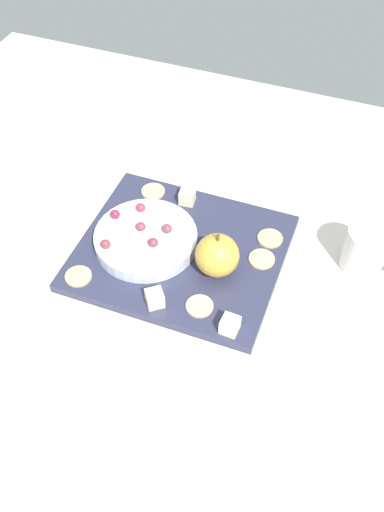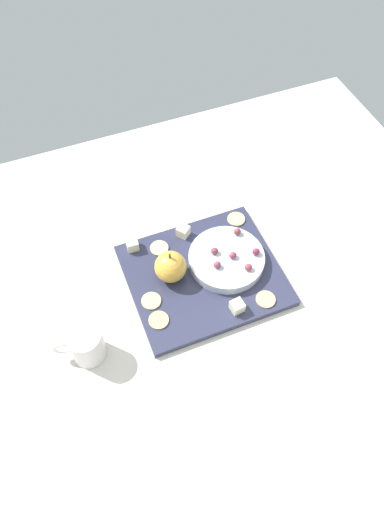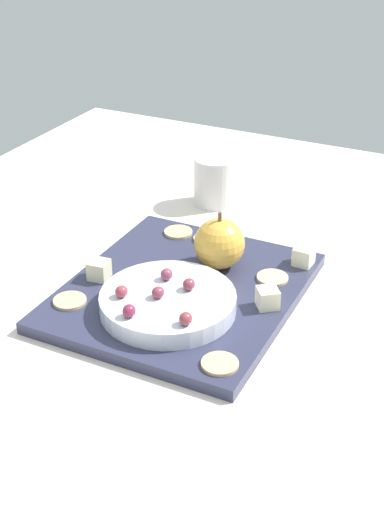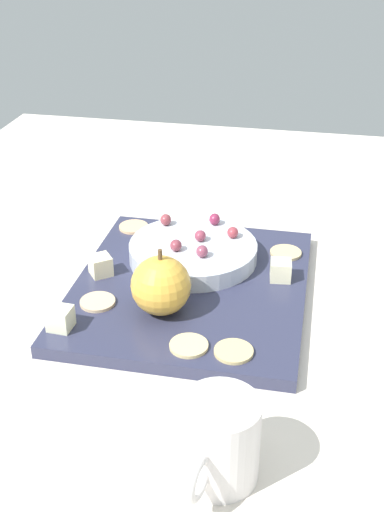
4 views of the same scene
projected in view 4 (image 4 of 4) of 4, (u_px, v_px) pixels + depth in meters
table at (200, 302)px, 85.11cm from camera, size 129.45×106.94×4.54cm
platter at (191, 288)px, 82.38cm from camera, size 32.94×28.59×1.59cm
serving_dish at (193, 252)px, 86.54cm from camera, size 16.96×16.96×2.30cm
apple_whole at (161, 285)px, 74.74cm from camera, size 6.97×6.97×6.97cm
apple_stem at (160, 254)px, 72.74cm from camera, size 0.50×0.50×1.20cm
cheese_cube_0 at (281, 270)px, 82.04cm from camera, size 2.83×2.83×2.56cm
cheese_cube_1 at (60, 318)px, 72.87cm from camera, size 2.71×2.71×2.56cm
cheese_cube_2 at (101, 265)px, 83.09cm from camera, size 3.59×3.59×2.56cm
cracker_0 at (234, 351)px, 69.42cm from camera, size 4.22×4.22×0.40cm
cracker_1 at (286, 253)px, 88.21cm from camera, size 4.22×4.22×0.40cm
cracker_2 at (134, 227)px, 94.92cm from camera, size 4.22×4.22×0.40cm
cracker_3 at (189, 346)px, 70.30cm from camera, size 4.22×4.22×0.40cm
cracker_4 at (98, 302)px, 77.72cm from camera, size 4.22×4.22×0.40cm
grape_0 at (200, 236)px, 86.43cm from camera, size 1.67×1.51×1.44cm
grape_1 at (176, 245)px, 84.07cm from camera, size 1.67×1.51×1.49cm
grape_2 at (212, 219)px, 90.66cm from camera, size 1.67×1.51×1.58cm
grape_3 at (166, 220)px, 90.48cm from camera, size 1.67×1.51×1.56cm
grape_4 at (202, 251)px, 82.65cm from camera, size 1.67×1.51×1.52cm
grape_5 at (233, 232)px, 87.25cm from camera, size 1.67×1.51×1.47cm
cup at (219, 441)px, 55.14cm from camera, size 9.98×6.85×8.04cm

